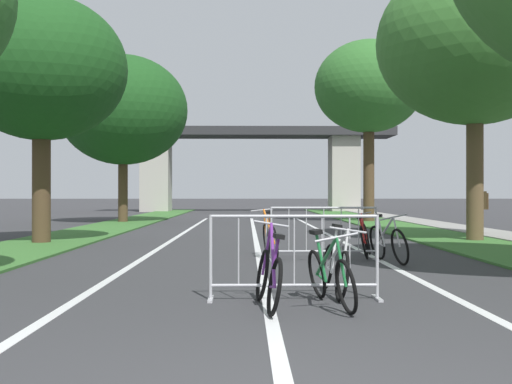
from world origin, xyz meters
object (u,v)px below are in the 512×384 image
crowd_barrier_nearest (294,258)px  bicycle_white_5 (335,267)px  tree_right_maple_mid (475,43)px  tree_right_oak_mid (369,87)px  tree_left_pine_far (41,69)px  bicycle_red_3 (365,239)px  crowd_barrier_second (324,234)px  bicycle_silver_2 (388,243)px  tree_left_oak_near (123,110)px  bicycle_orange_4 (270,239)px  bicycle_green_1 (330,276)px  pedestrian_pushing_bike (479,204)px  bicycle_purple_0 (269,277)px

crowd_barrier_nearest → bicycle_white_5: 0.68m
tree_right_maple_mid → crowd_barrier_nearest: 12.01m
tree_right_maple_mid → tree_right_oak_mid: bearing=93.0°
tree_left_pine_far → bicycle_red_3: tree_left_pine_far is taller
crowd_barrier_second → bicycle_silver_2: 1.25m
crowd_barrier_second → bicycle_red_3: size_ratio=1.31×
crowd_barrier_nearest → tree_left_oak_near: bearing=106.4°
tree_left_oak_near → crowd_barrier_second: bearing=-66.4°
crowd_barrier_nearest → crowd_barrier_second: bearing=78.7°
tree_left_pine_far → bicycle_silver_2: (7.97, -4.59, -4.15)m
bicycle_orange_4 → tree_right_oak_mid: bearing=65.2°
crowd_barrier_nearest → bicycle_green_1: (0.38, -0.45, -0.16)m
pedestrian_pushing_bike → tree_right_oak_mid: bearing=-67.9°
bicycle_white_5 → bicycle_orange_4: bearing=-84.6°
tree_left_oak_near → bicycle_silver_2: bearing=-63.7°
crowd_barrier_second → bicycle_red_3: (0.92, 0.61, -0.14)m
crowd_barrier_second → bicycle_white_5: 4.27m
bicycle_green_1 → bicycle_orange_4: 5.58m
bicycle_silver_2 → bicycle_white_5: (-1.52, -3.79, -0.02)m
bicycle_purple_0 → bicycle_silver_2: (2.41, 4.74, 0.02)m
tree_left_oak_near → bicycle_silver_2: size_ratio=4.32×
crowd_barrier_nearest → pedestrian_pushing_bike: bearing=61.0°
bicycle_purple_0 → pedestrian_pushing_bike: bearing=55.1°
tree_left_oak_near → bicycle_white_5: tree_left_oak_near is taller
tree_left_pine_far → tree_right_oak_mid: (10.90, 12.57, 1.64)m
bicycle_red_3 → pedestrian_pushing_bike: (4.86, 6.89, 0.61)m
tree_left_pine_far → crowd_barrier_second: 8.92m
tree_right_maple_mid → pedestrian_pushing_bike: size_ratio=4.73×
tree_right_oak_mid → crowd_barrier_nearest: 22.61m
tree_right_maple_mid → crowd_barrier_second: bearing=-134.3°
tree_left_oak_near → bicycle_green_1: size_ratio=4.37×
bicycle_green_1 → bicycle_silver_2: 4.92m
tree_left_oak_near → crowd_barrier_nearest: tree_left_oak_near is taller
crowd_barrier_second → bicycle_green_1: 5.10m
bicycle_purple_0 → pedestrian_pushing_bike: 14.53m
crowd_barrier_nearest → bicycle_silver_2: crowd_barrier_nearest is taller
crowd_barrier_nearest → pedestrian_pushing_bike: pedestrian_pushing_bike is taller
bicycle_silver_2 → bicycle_orange_4: (-2.19, 0.94, 0.01)m
bicycle_orange_4 → tree_left_oak_near: bearing=103.7°
tree_left_pine_far → bicycle_red_3: 9.46m
tree_left_pine_far → crowd_barrier_second: size_ratio=3.02×
tree_left_pine_far → crowd_barrier_nearest: size_ratio=3.03×
tree_left_oak_near → bicycle_purple_0: bearing=-74.9°
bicycle_silver_2 → tree_left_oak_near: bearing=-74.7°
tree_right_maple_mid → bicycle_silver_2: (-3.54, -5.26, -5.03)m
bicycle_white_5 → bicycle_green_1: bearing=75.3°
tree_left_oak_near → tree_right_maple_mid: tree_right_maple_mid is taller
bicycle_white_5 → pedestrian_pushing_bike: 13.28m
bicycle_purple_0 → bicycle_silver_2: size_ratio=0.96×
tree_left_pine_far → pedestrian_pushing_bike: bearing=15.0°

